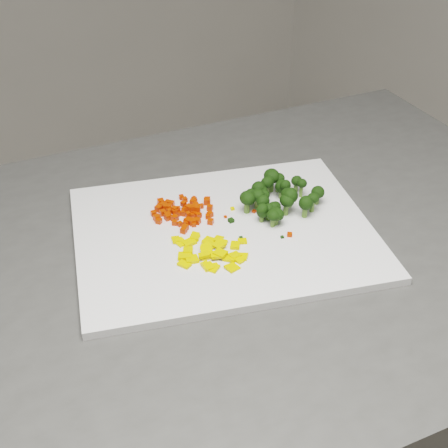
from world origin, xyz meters
TOP-DOWN VIEW (x-y plane):
  - counter_block at (0.23, 0.27)m, footprint 1.25×1.01m
  - cutting_board at (0.23, 0.29)m, footprint 0.54×0.49m
  - carrot_pile at (0.21, 0.36)m, footprint 0.10×0.10m
  - pepper_pile at (0.18, 0.26)m, footprint 0.11×0.11m
  - broccoli_pile at (0.34, 0.28)m, footprint 0.12×0.12m
  - carrot_cube_0 at (0.21, 0.36)m, footprint 0.01×0.01m
  - carrot_cube_1 at (0.20, 0.40)m, footprint 0.01×0.01m
  - carrot_cube_2 at (0.21, 0.37)m, footprint 0.01×0.01m
  - carrot_cube_3 at (0.16, 0.37)m, footprint 0.01×0.01m
  - carrot_cube_4 at (0.20, 0.36)m, footprint 0.01×0.01m
  - carrot_cube_5 at (0.19, 0.36)m, footprint 0.01×0.01m
  - carrot_cube_6 at (0.25, 0.37)m, footprint 0.01×0.01m
  - carrot_cube_7 at (0.21, 0.35)m, footprint 0.01×0.01m
  - carrot_cube_8 at (0.19, 0.38)m, footprint 0.01×0.01m
  - carrot_cube_9 at (0.18, 0.35)m, footprint 0.01×0.01m
  - carrot_cube_10 at (0.19, 0.37)m, footprint 0.01×0.01m
  - carrot_cube_11 at (0.18, 0.32)m, footprint 0.01×0.01m
  - carrot_cube_12 at (0.18, 0.38)m, footprint 0.01×0.01m
  - carrot_cube_13 at (0.22, 0.32)m, footprint 0.01×0.01m
  - carrot_cube_14 at (0.20, 0.34)m, footprint 0.01×0.01m
  - carrot_cube_15 at (0.18, 0.33)m, footprint 0.01×0.01m
  - carrot_cube_16 at (0.25, 0.35)m, footprint 0.01×0.01m
  - carrot_cube_17 at (0.22, 0.35)m, footprint 0.01×0.01m
  - carrot_cube_18 at (0.23, 0.33)m, footprint 0.01×0.01m
  - carrot_cube_19 at (0.19, 0.40)m, footprint 0.01×0.01m
  - carrot_cube_20 at (0.20, 0.34)m, footprint 0.01×0.01m
  - carrot_cube_21 at (0.22, 0.35)m, footprint 0.01×0.01m
  - carrot_cube_22 at (0.20, 0.37)m, footprint 0.01×0.01m
  - carrot_cube_23 at (0.17, 0.39)m, footprint 0.01×0.01m
  - carrot_cube_24 at (0.24, 0.38)m, footprint 0.01×0.01m
  - carrot_cube_25 at (0.16, 0.37)m, footprint 0.01×0.01m
  - carrot_cube_26 at (0.18, 0.34)m, footprint 0.01×0.01m
  - carrot_cube_27 at (0.24, 0.39)m, footprint 0.01×0.01m
  - carrot_cube_28 at (0.22, 0.36)m, footprint 0.01×0.01m
  - carrot_cube_29 at (0.23, 0.40)m, footprint 0.01×0.01m
  - carrot_cube_30 at (0.23, 0.38)m, footprint 0.01×0.01m
  - carrot_cube_31 at (0.22, 0.35)m, footprint 0.01×0.01m
  - carrot_cube_32 at (0.20, 0.33)m, footprint 0.01×0.01m
  - carrot_cube_33 at (0.21, 0.40)m, footprint 0.01×0.01m
  - carrot_cube_34 at (0.18, 0.37)m, footprint 0.01×0.01m
  - carrot_cube_35 at (0.20, 0.36)m, footprint 0.01×0.01m
  - carrot_cube_36 at (0.22, 0.35)m, footprint 0.01×0.01m
  - carrot_cube_37 at (0.18, 0.40)m, footprint 0.01×0.01m
  - carrot_cube_38 at (0.26, 0.37)m, footprint 0.01×0.01m
  - carrot_cube_39 at (0.20, 0.39)m, footprint 0.01×0.01m
  - carrot_cube_40 at (0.19, 0.34)m, footprint 0.01×0.01m
  - carrot_cube_41 at (0.21, 0.33)m, footprint 0.01×0.01m
  - carrot_cube_42 at (0.22, 0.34)m, footprint 0.01×0.01m
  - carrot_cube_43 at (0.19, 0.37)m, footprint 0.01×0.01m
  - carrot_cube_44 at (0.19, 0.41)m, footprint 0.01×0.01m
  - carrot_cube_45 at (0.21, 0.33)m, footprint 0.01×0.01m
  - carrot_cube_46 at (0.18, 0.37)m, footprint 0.01×0.01m
  - carrot_cube_47 at (0.22, 0.37)m, footprint 0.01×0.01m
  - carrot_cube_48 at (0.23, 0.37)m, footprint 0.01×0.01m
  - carrot_cube_49 at (0.20, 0.33)m, footprint 0.01×0.01m
  - carrot_cube_50 at (0.21, 0.37)m, footprint 0.01×0.01m
  - carrot_cube_51 at (0.24, 0.33)m, footprint 0.01×0.01m
  - carrot_cube_52 at (0.18, 0.40)m, footprint 0.01×0.01m
  - carrot_cube_53 at (0.20, 0.35)m, footprint 0.01×0.01m
  - carrot_cube_54 at (0.22, 0.35)m, footprint 0.01×0.01m
  - carrot_cube_55 at (0.21, 0.36)m, footprint 0.01×0.01m
  - carrot_cube_56 at (0.23, 0.39)m, footprint 0.01×0.01m
  - carrot_cube_57 at (0.19, 0.39)m, footprint 0.01×0.01m
  - carrot_cube_58 at (0.19, 0.40)m, footprint 0.01×0.01m
  - carrot_cube_59 at (0.24, 0.36)m, footprint 0.01×0.01m
  - carrot_cube_60 at (0.20, 0.37)m, footprint 0.01×0.01m
  - carrot_cube_61 at (0.23, 0.37)m, footprint 0.01×0.01m
  - pepper_chunk_0 at (0.20, 0.23)m, footprint 0.02×0.02m
  - pepper_chunk_1 at (0.16, 0.28)m, footprint 0.02×0.02m
  - pepper_chunk_2 at (0.16, 0.23)m, footprint 0.02×0.02m
  - pepper_chunk_3 at (0.15, 0.26)m, footprint 0.02×0.02m
  - pepper_chunk_4 at (0.19, 0.27)m, footprint 0.02×0.02m
  - pepper_chunk_5 at (0.20, 0.22)m, footprint 0.01×0.02m
  - pepper_chunk_6 at (0.13, 0.26)m, footprint 0.02×0.02m
  - pepper_chunk_7 at (0.17, 0.26)m, footprint 0.02×0.02m
  - pepper_chunk_8 at (0.16, 0.30)m, footprint 0.02×0.02m
  - pepper_chunk_9 at (0.17, 0.25)m, footprint 0.02×0.01m
  - pepper_chunk_10 at (0.15, 0.27)m, footprint 0.03×0.03m
  - pepper_chunk_11 at (0.21, 0.22)m, footprint 0.02×0.02m
  - pepper_chunk_12 at (0.18, 0.27)m, footprint 0.02×0.01m
  - pepper_chunk_13 at (0.19, 0.24)m, footprint 0.02×0.02m
  - pepper_chunk_14 at (0.20, 0.26)m, footprint 0.02×0.02m
  - pepper_chunk_15 at (0.18, 0.21)m, footprint 0.02×0.02m
  - pepper_chunk_16 at (0.17, 0.26)m, footprint 0.02×0.02m
  - pepper_chunk_17 at (0.16, 0.23)m, footprint 0.02×0.02m
  - pepper_chunk_18 at (0.18, 0.30)m, footprint 0.02×0.02m
  - pepper_chunk_19 at (0.16, 0.31)m, footprint 0.02×0.02m
  - pepper_chunk_20 at (0.21, 0.26)m, footprint 0.02×0.02m
  - pepper_chunk_21 at (0.16, 0.24)m, footprint 0.01×0.02m
  - pepper_chunk_22 at (0.19, 0.23)m, footprint 0.02×0.02m
  - pepper_chunk_23 at (0.19, 0.28)m, footprint 0.02×0.02m
  - pepper_chunk_24 at (0.18, 0.30)m, footprint 0.02×0.02m
  - pepper_chunk_25 at (0.22, 0.25)m, footprint 0.02×0.02m
  - pepper_chunk_26 at (0.16, 0.23)m, footprint 0.02×0.02m
  - pepper_chunk_27 at (0.17, 0.25)m, footprint 0.02×0.02m
  - pepper_chunk_28 at (0.23, 0.25)m, footprint 0.02×0.02m
  - pepper_chunk_29 at (0.18, 0.24)m, footprint 0.02×0.02m
  - pepper_chunk_30 at (0.21, 0.28)m, footprint 0.02×0.02m
  - pepper_chunk_31 at (0.17, 0.30)m, footprint 0.02×0.02m
  - broccoli_floret_0 at (0.39, 0.26)m, footprint 0.03×0.03m
  - broccoli_floret_1 at (0.33, 0.27)m, footprint 0.03×0.03m
  - broccoli_floret_2 at (0.30, 0.26)m, footprint 0.03×0.03m
  - broccoli_floret_3 at (0.35, 0.30)m, footprint 0.02×0.02m
  - broccoli_floret_4 at (0.29, 0.26)m, footprint 0.03×0.03m
  - broccoli_floret_5 at (0.29, 0.28)m, footprint 0.03×0.03m
  - broccoli_floret_6 at (0.34, 0.27)m, footprint 0.03×0.03m
  - broccoli_floret_7 at (0.31, 0.29)m, footprint 0.03×0.03m
  - broccoli_floret_8 at (0.31, 0.31)m, footprint 0.03×0.03m
  - broccoli_floret_9 at (0.36, 0.31)m, footprint 0.03×0.03m
  - broccoli_floret_10 at (0.31, 0.27)m, footprint 0.02×0.02m
  - broccoli_floret_11 at (0.34, 0.27)m, footprint 0.03×0.03m
  - broccoli_floret_12 at (0.31, 0.32)m, footprint 0.02×0.02m
  - broccoli_floret_13 at (0.39, 0.31)m, footprint 0.03×0.03m
  - broccoli_floret_14 at (0.39, 0.29)m, footprint 0.02×0.02m
  - broccoli_floret_15 at (0.33, 0.32)m, footprint 0.02×0.02m
  - broccoli_floret_16 at (0.31, 0.27)m, footprint 0.02×0.02m
  - broccoli_floret_17 at (0.32, 0.33)m, footprint 0.03×0.03m
  - broccoli_floret_18 at (0.34, 0.32)m, footprint 0.03×0.03m
  - broccoli_floret_19 at (0.32, 0.31)m, footprint 0.02×0.02m
  - broccoli_floret_20 at (0.31, 0.30)m, footprint 0.03×0.03m
  - broccoli_floret_21 at (0.30, 0.27)m, footprint 0.03×0.03m
  - broccoli_floret_22 at (0.29, 0.28)m, footprint 0.03×0.03m
  - broccoli_floret_23 at (0.29, 0.31)m, footprint 0.03×0.03m
  - broccoli_floret_24 at (0.36, 0.33)m, footprint 0.04×0.04m
  - broccoli_floret_25 at (0.35, 0.24)m, footprint 0.03×0.03m
  - broccoli_floret_26 at (0.37, 0.32)m, footprint 0.03×0.03m
  - broccoli_floret_27 at (0.37, 0.25)m, footprint 0.03×0.03m
  - stray_bit_0 at (0.30, 0.30)m, footprint 0.01×0.01m
  - stray_bit_1 at (0.24, 0.26)m, footprint 0.01×0.01m
  - stray_bit_2 at (0.23, 0.36)m, footprint 0.01×0.01m
  - stray_bit_3 at (0.30, 0.22)m, footprint 0.01×0.01m
  - stray_bit_4 at (0.29, 0.22)m, footprint 0.01×0.01m
  - stray_bit_5 at (0.25, 0.32)m, footprint 0.01×0.01m
  - stray_bit_6 at (0.25, 0.30)m, footprint 0.01×0.01m
  - stray_bit_7 at (0.19, 0.24)m, footprint 0.01×0.01m
  - stray_bit_8 at (0.27, 0.33)m, footprint 0.01×0.01m

SIDE VIEW (x-z plane):
  - counter_block at x=0.23m, z-range 0.00..0.90m
  - cutting_board at x=0.23m, z-range 0.90..0.91m
  - pepper_chunk_17 at x=0.16m, z-range 0.91..0.92m
  - stray_bit_5 at x=0.25m, z-range 0.91..0.91m
  - stray_bit_4 at x=0.29m, z-range 0.91..0.91m
  - pepper_chunk_15 at x=0.18m, z-range 0.91..0.92m
  - stray_bit_7 at x=0.19m, z-range 0.91..0.91m
  - pepper_chunk_21 at x=0.16m, z-range 0.91..0.92m
  - pepper_chunk_30 at x=0.21m, z-range 0.91..0.92m
  - pepper_chunk_8 at x=0.16m, z-range 0.91..0.92m
  - pepper_chunk_2 at x=0.16m, z-range 0.91..0.92m
  - pepper_chunk_11 at x=0.21m, z-range 0.91..0.92m
  - stray_bit_0 at x=0.30m, z-range 0.91..0.92m
  - pepper_chunk_23 at x=0.19m, z-range 0.91..0.92m
  - stray_bit_1 at x=0.24m, z-range 0.91..0.92m
  - pepper_chunk_28 at x=0.23m, z-range 0.91..0.92m
  - pepper_chunk_9 at x=0.17m, z-range 0.91..0.92m
  - pepper_chunk_19 at x=0.16m, z-range 0.91..0.92m
  - pepper_chunk_22 at x=0.19m, z-range 0.91..0.92m
  - stray_bit_8 at x=0.27m, z-range 0.91..0.92m
  - pepper_chunk_6 at x=0.13m, z-range 0.91..0.92m
  - pepper_chunk_5 at x=0.20m, z-range 0.91..0.92m
  - pepper_chunk_4 at x=0.19m, z-range 0.91..0.92m
  - pepper_chunk_31 at x=0.17m, z-range 0.91..0.92m
  - pepper_chunk_1 at x=0.16m, z-range 0.91..0.92m
  - pepper_chunk_0 at x=0.20m, z-range 0.91..0.92m
  - pepper_chunk_3 at x=0.15m, z-range 0.91..0.92m
  - pepper_chunk_10 at x=0.15m, z-range 0.91..0.92m
  - pepper_chunk_20 at x=0.21m, z-range 0.91..0.92m
  - pepper_chunk_25 at x=0.22m, z-range 0.91..0.92m
  - pepper_chunk_24 at x=0.18m, z-range 0.91..0.92m
  - pepper_chunk_18 at x=0.18m, z-range 0.91..0.92m
  - pepper_chunk_26 at x=0.16m, z-range 0.91..0.92m
  - stray_bit_2 at x=0.23m, z-range 0.91..0.92m
  - stray_bit_3 at x=0.30m, z-range 0.91..0.92m
  - stray_bit_6 at x=0.25m, z-range 0.91..0.92m
  - carrot_cube_21 at x=0.22m, z-range 0.91..0.92m
  - carrot_cube_35 at x=0.20m, z-range 0.91..0.92m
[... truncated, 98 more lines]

